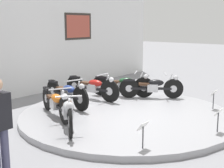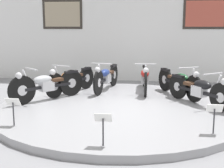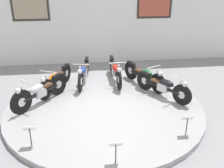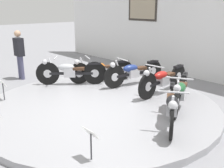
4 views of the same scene
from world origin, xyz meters
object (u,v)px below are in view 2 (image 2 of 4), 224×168
object	(u,v)px
info_placard_front_centre	(103,122)
info_placard_front_left	(13,106)
info_placard_front_right	(214,112)
motorcycle_silver	(47,84)
motorcycle_blue	(106,76)
motorcycle_green	(179,81)
motorcycle_black	(199,89)
motorcycle_orange	(71,79)
motorcycle_red	(145,77)

from	to	relation	value
info_placard_front_centre	info_placard_front_left	bearing A→B (deg)	156.51
info_placard_front_right	motorcycle_silver	bearing A→B (deg)	151.21
motorcycle_silver	motorcycle_blue	world-z (taller)	motorcycle_silver
motorcycle_green	info_placard_front_left	world-z (taller)	motorcycle_green
motorcycle_blue	info_placard_front_right	size ratio (longest dim) A/B	3.86
motorcycle_black	info_placard_front_centre	size ratio (longest dim) A/B	3.16
motorcycle_orange	motorcycle_blue	xyz separation A→B (m)	(0.87, 0.51, 0.01)
motorcycle_orange	motorcycle_red	bearing A→B (deg)	14.82
motorcycle_blue	motorcycle_black	xyz separation A→B (m)	(2.29, -1.34, -0.02)
motorcycle_red	info_placard_front_right	size ratio (longest dim) A/B	3.92
motorcycle_silver	info_placard_front_centre	size ratio (longest dim) A/B	3.09
motorcycle_silver	motorcycle_green	size ratio (longest dim) A/B	0.88
info_placard_front_left	info_placard_front_centre	distance (m)	1.88
motorcycle_red	motorcycle_black	world-z (taller)	motorcycle_red
motorcycle_blue	info_placard_front_right	distance (m)	3.96
info_placard_front_left	motorcycle_blue	bearing A→B (deg)	69.80
motorcycle_blue	info_placard_front_centre	bearing A→B (deg)	-82.46
motorcycle_silver	motorcycle_orange	xyz separation A→B (m)	(0.37, 0.83, -0.02)
motorcycle_silver	motorcycle_black	distance (m)	3.53
motorcycle_orange	info_placard_front_left	xyz separation A→B (m)	(-0.33, -2.75, -0.01)
motorcycle_orange	motorcycle_black	xyz separation A→B (m)	(3.16, -0.83, -0.01)
motorcycle_silver	motorcycle_red	distance (m)	2.65
motorcycle_black	info_placard_front_left	bearing A→B (deg)	-151.27
motorcycle_blue	info_placard_front_left	size ratio (longest dim) A/B	3.86
motorcycle_green	info_placard_front_centre	bearing A→B (deg)	-111.80
motorcycle_red	info_placard_front_right	bearing A→B (deg)	-69.72
motorcycle_blue	motorcycle_red	distance (m)	1.06
motorcycle_green	info_placard_front_right	bearing A→B (deg)	-83.18
motorcycle_black	info_placard_front_centre	distance (m)	3.20
motorcycle_orange	motorcycle_silver	bearing A→B (deg)	-113.94
motorcycle_green	motorcycle_black	size ratio (longest dim) A/B	1.11
motorcycle_black	info_placard_front_right	world-z (taller)	motorcycle_black
motorcycle_blue	info_placard_front_centre	xyz separation A→B (m)	(0.53, -4.00, -0.02)
motorcycle_black	motorcycle_green	bearing A→B (deg)	113.65
motorcycle_green	motorcycle_black	world-z (taller)	motorcycle_green
info_placard_front_right	info_placard_front_left	bearing A→B (deg)	180.00
motorcycle_red	info_placard_front_left	world-z (taller)	motorcycle_red
motorcycle_red	motorcycle_green	size ratio (longest dim) A/B	1.12
motorcycle_silver	info_placard_front_left	world-z (taller)	motorcycle_silver
motorcycle_silver	motorcycle_black	bearing A→B (deg)	-0.08
motorcycle_orange	motorcycle_green	size ratio (longest dim) A/B	1.02
motorcycle_red	motorcycle_black	size ratio (longest dim) A/B	1.24
motorcycle_silver	motorcycle_green	distance (m)	3.27
info_placard_front_centre	motorcycle_blue	bearing A→B (deg)	97.54
motorcycle_silver	info_placard_front_right	world-z (taller)	motorcycle_silver
motorcycle_black	info_placard_front_centre	world-z (taller)	motorcycle_black
motorcycle_orange	motorcycle_red	distance (m)	1.99
motorcycle_blue	motorcycle_green	xyz separation A→B (m)	(1.93, -0.51, -0.01)
motorcycle_silver	info_placard_front_left	bearing A→B (deg)	-88.92
motorcycle_orange	motorcycle_green	world-z (taller)	motorcycle_green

